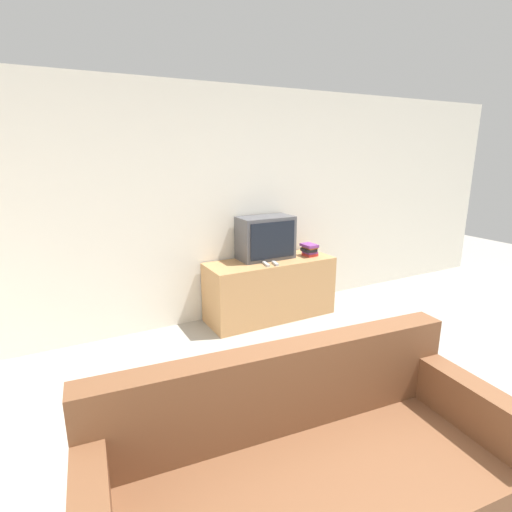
% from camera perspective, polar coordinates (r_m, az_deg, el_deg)
% --- Properties ---
extents(ground_plane, '(14.00, 14.00, 0.00)m').
position_cam_1_polar(ground_plane, '(2.76, 23.30, -30.41)').
color(ground_plane, '#9E998E').
extents(wall_back, '(9.00, 0.06, 2.60)m').
position_cam_1_polar(wall_back, '(4.49, -6.35, 6.92)').
color(wall_back, silver).
rests_on(wall_back, ground_plane).
extents(tv_stand, '(1.50, 0.54, 0.69)m').
position_cam_1_polar(tv_stand, '(4.68, 2.01, -4.70)').
color(tv_stand, tan).
rests_on(tv_stand, ground_plane).
extents(television, '(0.64, 0.34, 0.49)m').
position_cam_1_polar(television, '(4.61, 1.38, 2.63)').
color(television, '#4C4C51').
rests_on(television, tv_stand).
extents(couch, '(2.09, 1.05, 0.94)m').
position_cam_1_polar(couch, '(2.24, 7.38, -30.53)').
color(couch, brown).
rests_on(couch, ground_plane).
extents(book_stack, '(0.17, 0.20, 0.14)m').
position_cam_1_polar(book_stack, '(4.80, 7.65, 0.92)').
color(book_stack, '#B72D28').
rests_on(book_stack, tv_stand).
extents(remote_on_stand, '(0.07, 0.15, 0.02)m').
position_cam_1_polar(remote_on_stand, '(4.41, 2.77, -1.07)').
color(remote_on_stand, '#B7B7B7').
rests_on(remote_on_stand, tv_stand).
extents(remote_secondary, '(0.06, 0.17, 0.02)m').
position_cam_1_polar(remote_secondary, '(4.38, 1.46, -1.16)').
color(remote_secondary, '#B7B7B7').
rests_on(remote_secondary, tv_stand).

